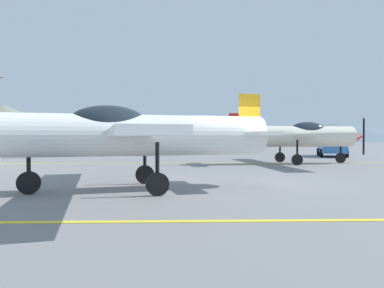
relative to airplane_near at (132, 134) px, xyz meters
The scene contains 10 objects.
ground_plane 3.85m from the airplane_near, 19.05° to the left, with size 400.00×400.00×0.00m, color slate.
apron_line_near 5.27m from the airplane_near, 48.96° to the right, with size 80.00×0.16×0.01m, color yellow.
apron_line_far 10.76m from the airplane_near, 71.97° to the left, with size 80.00×0.16×0.01m, color yellow.
airplane_near is the anchor object (origin of this frame).
airplane_mid 12.76m from the airplane_near, 50.36° to the left, with size 8.46×9.71×2.90m.
car_sedan 21.82m from the airplane_near, 51.98° to the left, with size 3.00×4.64×1.62m.
hill_left 131.13m from the airplane_near, 118.84° to the left, with size 63.00×63.00×13.36m, color slate.
hill_centerleft 134.11m from the airplane_near, 101.33° to the left, with size 50.55×50.55×10.67m, color slate.
hill_centerright 148.90m from the airplane_near, 78.82° to the left, with size 75.31×75.31×6.51m, color slate.
hill_right 152.16m from the airplane_near, 63.70° to the left, with size 84.62×84.62×7.76m, color slate.
Camera 1 is at (-1.80, -11.07, 1.52)m, focal length 31.99 mm.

